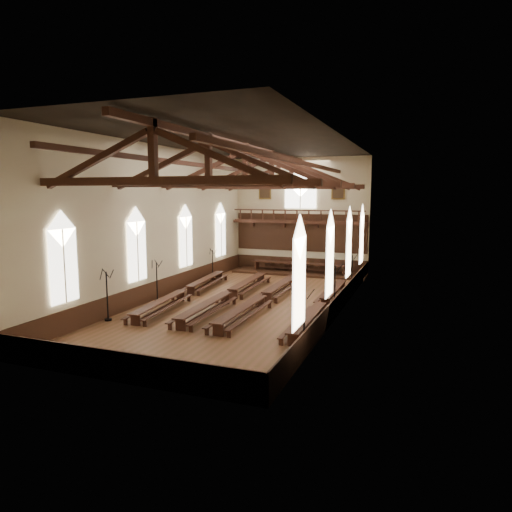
{
  "coord_description": "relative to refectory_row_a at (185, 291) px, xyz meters",
  "views": [
    {
      "loc": [
        10.53,
        -26.14,
        6.9
      ],
      "look_at": [
        0.13,
        1.5,
        2.83
      ],
      "focal_mm": 32.0,
      "sensor_mm": 36.0,
      "label": 1
    }
  ],
  "objects": [
    {
      "name": "side_windows",
      "position": [
        4.28,
        0.09,
        3.24
      ],
      "size": [
        11.85,
        19.8,
        4.5
      ],
      "color": "silver",
      "rests_on": "room_walls"
    },
    {
      "name": "minstrels_gallery",
      "position": [
        4.28,
        12.75,
        3.41
      ],
      "size": [
        11.8,
        1.24,
        3.7
      ],
      "color": "#3E1F13",
      "rests_on": "room_walls"
    },
    {
      "name": "high_chairs",
      "position": [
        4.65,
        12.32,
        0.24
      ],
      "size": [
        6.79,
        0.5,
        1.02
      ],
      "color": "#3E1F13",
      "rests_on": "dais"
    },
    {
      "name": "refectory_row_c",
      "position": [
        5.5,
        0.07,
        0.02
      ],
      "size": [
        1.49,
        14.09,
        0.72
      ],
      "color": "#3E1F13",
      "rests_on": "ground"
    },
    {
      "name": "ground",
      "position": [
        4.28,
        0.09,
        -0.5
      ],
      "size": [
        26.0,
        26.0,
        0.0
      ],
      "primitive_type": "plane",
      "color": "brown",
      "rests_on": "ground"
    },
    {
      "name": "candelabrum_left_mid",
      "position": [
        -1.27,
        -1.39,
        0.32
      ],
      "size": [
        0.73,
        0.83,
        2.69
      ],
      "color": "black",
      "rests_on": "ground"
    },
    {
      "name": "wainscot_band",
      "position": [
        4.28,
        0.09,
        0.1
      ],
      "size": [
        12.0,
        26.0,
        1.2
      ],
      "color": "#391D11",
      "rests_on": "ground"
    },
    {
      "name": "room_walls",
      "position": [
        4.28,
        0.09,
        5.96
      ],
      "size": [
        26.0,
        26.0,
        26.0
      ],
      "color": "beige",
      "rests_on": "ground"
    },
    {
      "name": "candelabrum_left_far",
      "position": [
        -1.27,
        6.73,
        0.27
      ],
      "size": [
        0.73,
        0.76,
        2.52
      ],
      "color": "black",
      "rests_on": "ground"
    },
    {
      "name": "portraits",
      "position": [
        4.28,
        12.99,
        6.6
      ],
      "size": [
        7.75,
        0.09,
        1.45
      ],
      "color": "brown",
      "rests_on": "room_walls"
    },
    {
      "name": "refectory_row_a",
      "position": [
        0.0,
        0.0,
        0.0
      ],
      "size": [
        2.03,
        13.88,
        0.68
      ],
      "color": "#3E1F13",
      "rests_on": "ground"
    },
    {
      "name": "refectory_row_b",
      "position": [
        3.09,
        0.18,
        0.02
      ],
      "size": [
        1.72,
        14.1,
        0.71
      ],
      "color": "#3E1F13",
      "rests_on": "ground"
    },
    {
      "name": "candelabrum_left_near",
      "position": [
        -1.27,
        -6.26,
        0.37
      ],
      "size": [
        0.84,
        0.85,
        2.87
      ],
      "color": "black",
      "rests_on": "ground"
    },
    {
      "name": "candelabrum_right_near",
      "position": [
        9.83,
        -6.66,
        0.33
      ],
      "size": [
        0.78,
        0.83,
        2.72
      ],
      "color": "black",
      "rests_on": "ground"
    },
    {
      "name": "candelabrum_right_far",
      "position": [
        9.83,
        7.05,
        0.3
      ],
      "size": [
        0.78,
        0.76,
        2.61
      ],
      "color": "black",
      "rests_on": "ground"
    },
    {
      "name": "refectory_row_d",
      "position": [
        9.28,
        -0.23,
        -0.0
      ],
      "size": [
        1.47,
        13.78,
        0.68
      ],
      "color": "#3E1F13",
      "rests_on": "ground"
    },
    {
      "name": "roof_trusses",
      "position": [
        4.28,
        0.09,
        7.72
      ],
      "size": [
        11.7,
        25.7,
        2.8
      ],
      "color": "#3E1F13",
      "rests_on": "room_walls"
    },
    {
      "name": "end_window",
      "position": [
        4.28,
        12.99,
        6.72
      ],
      "size": [
        2.8,
        0.12,
        3.8
      ],
      "color": "white",
      "rests_on": "room_walls"
    },
    {
      "name": "dais",
      "position": [
        4.65,
        11.49,
        -0.4
      ],
      "size": [
        11.4,
        2.8,
        0.19
      ],
      "primitive_type": "cube",
      "color": "#391D11",
      "rests_on": "ground"
    },
    {
      "name": "candelabrum_right_mid",
      "position": [
        9.83,
        0.53,
        0.35
      ],
      "size": [
        0.82,
        0.84,
        2.81
      ],
      "color": "black",
      "rests_on": "ground"
    },
    {
      "name": "high_table",
      "position": [
        4.65,
        11.49,
        0.36
      ],
      "size": [
        8.54,
        1.22,
        0.8
      ],
      "color": "#3E1F13",
      "rests_on": "dais"
    }
  ]
}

